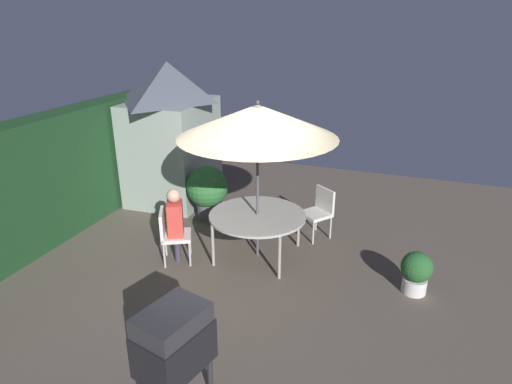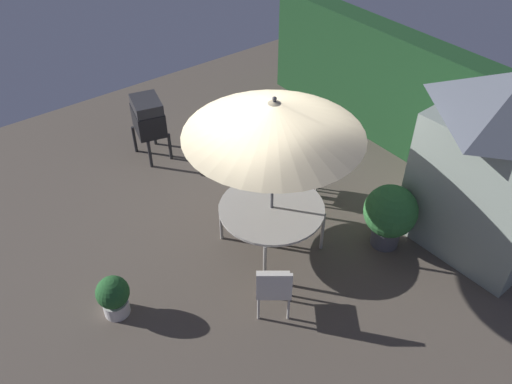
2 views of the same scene
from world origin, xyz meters
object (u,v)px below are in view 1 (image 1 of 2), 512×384
(garden_shed, at_px, (171,131))
(potted_plant_by_shed, at_px, (416,271))
(potted_plant_by_grill, at_px, (207,189))
(patio_umbrella, at_px, (258,121))
(bbq_grill, at_px, (174,342))
(patio_table, at_px, (257,217))
(chair_near_shed, at_px, (171,232))
(chair_far_side, at_px, (319,209))
(person_in_red, at_px, (175,217))

(garden_shed, relative_size, potted_plant_by_shed, 4.54)
(potted_plant_by_grill, bearing_deg, patio_umbrella, -126.74)
(bbq_grill, distance_m, potted_plant_by_shed, 3.75)
(potted_plant_by_shed, bearing_deg, patio_table, 84.88)
(patio_table, xyz_separation_m, patio_umbrella, (-0.00, 0.00, 1.57))
(patio_table, relative_size, chair_near_shed, 1.75)
(patio_umbrella, relative_size, potted_plant_by_shed, 4.05)
(patio_umbrella, distance_m, chair_far_side, 2.20)
(bbq_grill, bearing_deg, chair_near_shed, 31.16)
(patio_umbrella, relative_size, potted_plant_by_grill, 2.43)
(chair_near_shed, xyz_separation_m, chair_far_side, (1.70, -2.04, 0.00))
(patio_table, height_order, potted_plant_by_grill, potted_plant_by_grill)
(potted_plant_by_shed, relative_size, potted_plant_by_grill, 0.60)
(garden_shed, bearing_deg, bbq_grill, -150.02)
(patio_table, bearing_deg, person_in_red, 117.65)
(patio_table, bearing_deg, potted_plant_by_shed, -95.12)
(patio_umbrella, distance_m, chair_near_shed, 2.25)
(chair_near_shed, relative_size, potted_plant_by_grill, 0.84)
(bbq_grill, height_order, person_in_red, person_in_red)
(potted_plant_by_shed, xyz_separation_m, potted_plant_by_grill, (1.29, 3.93, 0.27))
(patio_umbrella, xyz_separation_m, chair_far_side, (1.05, -0.80, -1.76))
(bbq_grill, relative_size, potted_plant_by_grill, 1.12)
(potted_plant_by_grill, relative_size, person_in_red, 0.85)
(person_in_red, bearing_deg, chair_near_shed, 117.65)
(garden_shed, height_order, chair_far_side, garden_shed)
(chair_near_shed, relative_size, potted_plant_by_shed, 1.41)
(chair_far_side, bearing_deg, potted_plant_by_grill, 89.75)
(patio_table, distance_m, bbq_grill, 3.25)
(bbq_grill, bearing_deg, patio_table, 5.63)
(patio_umbrella, distance_m, potted_plant_by_shed, 3.17)
(bbq_grill, height_order, chair_near_shed, bbq_grill)
(person_in_red, bearing_deg, bbq_grill, -150.46)
(patio_umbrella, height_order, potted_plant_by_shed, patio_umbrella)
(bbq_grill, height_order, potted_plant_by_shed, bbq_grill)
(patio_table, distance_m, potted_plant_by_shed, 2.54)
(potted_plant_by_shed, relative_size, person_in_red, 0.51)
(garden_shed, bearing_deg, chair_far_side, -102.67)
(chair_far_side, height_order, person_in_red, person_in_red)
(garden_shed, height_order, person_in_red, garden_shed)
(patio_table, relative_size, chair_far_side, 1.75)
(chair_near_shed, height_order, potted_plant_by_grill, potted_plant_by_grill)
(patio_umbrella, bearing_deg, potted_plant_by_shed, -95.12)
(patio_table, bearing_deg, chair_far_side, -37.04)
(garden_shed, relative_size, person_in_red, 2.31)
(patio_table, xyz_separation_m, person_in_red, (-0.61, 1.17, 0.08))
(garden_shed, distance_m, patio_umbrella, 3.26)
(potted_plant_by_shed, bearing_deg, chair_far_side, 53.17)
(chair_far_side, relative_size, potted_plant_by_shed, 1.41)
(garden_shed, height_order, potted_plant_by_shed, garden_shed)
(bbq_grill, distance_m, chair_near_shed, 3.03)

